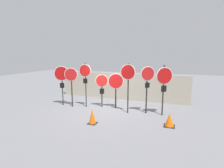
{
  "coord_description": "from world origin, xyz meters",
  "views": [
    {
      "loc": [
        3.42,
        -8.74,
        3.0
      ],
      "look_at": [
        0.22,
        0.0,
        1.43
      ],
      "focal_mm": 28.0,
      "sensor_mm": 36.0,
      "label": 1
    }
  ],
  "objects_px": {
    "stop_sign_3": "(102,84)",
    "stop_sign_4": "(116,84)",
    "traffic_cone_1": "(92,117)",
    "stop_sign_1": "(71,78)",
    "stop_sign_5": "(128,77)",
    "stop_sign_7": "(164,80)",
    "stop_sign_6": "(147,80)",
    "stop_sign_2": "(85,75)",
    "stop_sign_0": "(62,76)",
    "traffic_cone_0": "(170,120)"
  },
  "relations": [
    {
      "from": "stop_sign_2",
      "to": "traffic_cone_1",
      "type": "height_order",
      "value": "stop_sign_2"
    },
    {
      "from": "stop_sign_2",
      "to": "traffic_cone_1",
      "type": "distance_m",
      "value": 2.97
    },
    {
      "from": "stop_sign_0",
      "to": "traffic_cone_1",
      "type": "height_order",
      "value": "stop_sign_0"
    },
    {
      "from": "stop_sign_2",
      "to": "traffic_cone_0",
      "type": "xyz_separation_m",
      "value": [
        4.64,
        -1.23,
        -1.6
      ]
    },
    {
      "from": "stop_sign_3",
      "to": "traffic_cone_1",
      "type": "distance_m",
      "value": 2.67
    },
    {
      "from": "stop_sign_6",
      "to": "stop_sign_2",
      "type": "bearing_deg",
      "value": 151.11
    },
    {
      "from": "stop_sign_6",
      "to": "traffic_cone_0",
      "type": "distance_m",
      "value": 2.31
    },
    {
      "from": "stop_sign_7",
      "to": "traffic_cone_1",
      "type": "relative_size",
      "value": 3.88
    },
    {
      "from": "stop_sign_7",
      "to": "traffic_cone_0",
      "type": "bearing_deg",
      "value": -104.82
    },
    {
      "from": "stop_sign_0",
      "to": "stop_sign_2",
      "type": "distance_m",
      "value": 1.48
    },
    {
      "from": "stop_sign_2",
      "to": "stop_sign_4",
      "type": "bearing_deg",
      "value": 8.29
    },
    {
      "from": "stop_sign_3",
      "to": "stop_sign_7",
      "type": "relative_size",
      "value": 0.77
    },
    {
      "from": "stop_sign_2",
      "to": "stop_sign_4",
      "type": "distance_m",
      "value": 1.8
    },
    {
      "from": "stop_sign_4",
      "to": "stop_sign_7",
      "type": "relative_size",
      "value": 0.79
    },
    {
      "from": "stop_sign_3",
      "to": "traffic_cone_1",
      "type": "relative_size",
      "value": 2.98
    },
    {
      "from": "stop_sign_3",
      "to": "stop_sign_6",
      "type": "bearing_deg",
      "value": -29.47
    },
    {
      "from": "stop_sign_5",
      "to": "stop_sign_7",
      "type": "xyz_separation_m",
      "value": [
        1.74,
        0.26,
        -0.12
      ]
    },
    {
      "from": "stop_sign_3",
      "to": "traffic_cone_0",
      "type": "distance_m",
      "value": 4.21
    },
    {
      "from": "stop_sign_6",
      "to": "stop_sign_0",
      "type": "bearing_deg",
      "value": 152.26
    },
    {
      "from": "traffic_cone_1",
      "to": "stop_sign_3",
      "type": "bearing_deg",
      "value": 103.45
    },
    {
      "from": "stop_sign_6",
      "to": "stop_sign_1",
      "type": "bearing_deg",
      "value": 153.71
    },
    {
      "from": "stop_sign_5",
      "to": "stop_sign_7",
      "type": "distance_m",
      "value": 1.76
    },
    {
      "from": "stop_sign_1",
      "to": "stop_sign_7",
      "type": "relative_size",
      "value": 0.9
    },
    {
      "from": "stop_sign_0",
      "to": "stop_sign_1",
      "type": "height_order",
      "value": "stop_sign_0"
    },
    {
      "from": "stop_sign_1",
      "to": "traffic_cone_1",
      "type": "distance_m",
      "value": 3.2
    },
    {
      "from": "stop_sign_2",
      "to": "stop_sign_3",
      "type": "relative_size",
      "value": 1.32
    },
    {
      "from": "stop_sign_3",
      "to": "traffic_cone_1",
      "type": "height_order",
      "value": "stop_sign_3"
    },
    {
      "from": "traffic_cone_1",
      "to": "stop_sign_1",
      "type": "bearing_deg",
      "value": 140.24
    },
    {
      "from": "stop_sign_0",
      "to": "stop_sign_4",
      "type": "bearing_deg",
      "value": -15.33
    },
    {
      "from": "stop_sign_6",
      "to": "traffic_cone_0",
      "type": "height_order",
      "value": "stop_sign_6"
    },
    {
      "from": "stop_sign_7",
      "to": "traffic_cone_0",
      "type": "height_order",
      "value": "stop_sign_7"
    },
    {
      "from": "stop_sign_1",
      "to": "stop_sign_3",
      "type": "distance_m",
      "value": 1.77
    },
    {
      "from": "stop_sign_1",
      "to": "stop_sign_6",
      "type": "distance_m",
      "value": 4.25
    },
    {
      "from": "stop_sign_0",
      "to": "traffic_cone_0",
      "type": "distance_m",
      "value": 6.38
    },
    {
      "from": "stop_sign_4",
      "to": "stop_sign_7",
      "type": "xyz_separation_m",
      "value": [
        2.57,
        -0.3,
        0.36
      ]
    },
    {
      "from": "traffic_cone_0",
      "to": "stop_sign_4",
      "type": "bearing_deg",
      "value": 151.57
    },
    {
      "from": "stop_sign_4",
      "to": "stop_sign_6",
      "type": "relative_size",
      "value": 0.82
    },
    {
      "from": "stop_sign_0",
      "to": "stop_sign_5",
      "type": "distance_m",
      "value": 4.0
    },
    {
      "from": "traffic_cone_1",
      "to": "stop_sign_7",
      "type": "bearing_deg",
      "value": 37.25
    },
    {
      "from": "stop_sign_0",
      "to": "stop_sign_5",
      "type": "xyz_separation_m",
      "value": [
        4.0,
        -0.04,
        0.13
      ]
    },
    {
      "from": "stop_sign_6",
      "to": "traffic_cone_1",
      "type": "bearing_deg",
      "value": -163.32
    },
    {
      "from": "stop_sign_4",
      "to": "stop_sign_0",
      "type": "bearing_deg",
      "value": 168.82
    },
    {
      "from": "stop_sign_2",
      "to": "stop_sign_6",
      "type": "relative_size",
      "value": 1.05
    },
    {
      "from": "stop_sign_1",
      "to": "stop_sign_4",
      "type": "xyz_separation_m",
      "value": [
        2.48,
        0.59,
        -0.26
      ]
    },
    {
      "from": "traffic_cone_0",
      "to": "stop_sign_5",
      "type": "bearing_deg",
      "value": 153.82
    },
    {
      "from": "stop_sign_0",
      "to": "stop_sign_2",
      "type": "xyz_separation_m",
      "value": [
        1.47,
        0.15,
        0.12
      ]
    },
    {
      "from": "stop_sign_2",
      "to": "stop_sign_4",
      "type": "relative_size",
      "value": 1.28
    },
    {
      "from": "stop_sign_3",
      "to": "stop_sign_4",
      "type": "height_order",
      "value": "stop_sign_4"
    },
    {
      "from": "stop_sign_2",
      "to": "stop_sign_4",
      "type": "height_order",
      "value": "stop_sign_2"
    },
    {
      "from": "stop_sign_3",
      "to": "stop_sign_6",
      "type": "relative_size",
      "value": 0.79
    }
  ]
}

